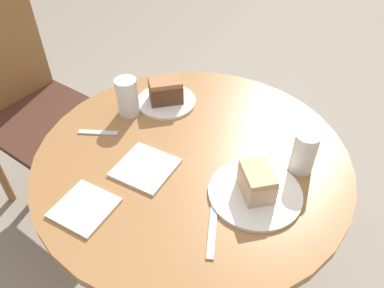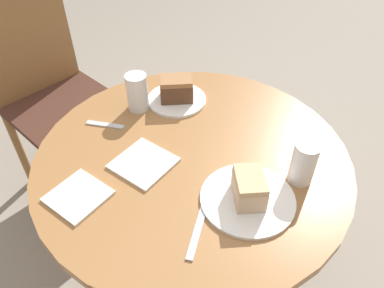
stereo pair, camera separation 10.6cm
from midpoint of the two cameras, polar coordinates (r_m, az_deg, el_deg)
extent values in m
plane|color=gray|center=(1.66, -1.94, -19.76)|extent=(8.00, 8.00, 0.00)
cylinder|color=#9E6B3D|center=(1.65, -1.95, -19.55)|extent=(0.51, 0.51, 0.03)
cylinder|color=#9E6B3D|center=(1.36, -2.28, -12.69)|extent=(0.08, 0.08, 0.66)
cylinder|color=#9E6B3D|center=(1.09, -2.76, -2.26)|extent=(0.91, 0.91, 0.03)
cylinder|color=olive|center=(1.67, -21.39, -9.57)|extent=(0.04, 0.04, 0.45)
cylinder|color=olive|center=(1.81, -11.90, -2.04)|extent=(0.04, 0.04, 0.45)
cylinder|color=olive|center=(2.09, -20.33, 2.87)|extent=(0.04, 0.04, 0.45)
cube|color=#47281E|center=(1.72, -22.70, 3.05)|extent=(0.50, 0.53, 0.03)
cylinder|color=white|center=(0.98, 6.54, -7.55)|extent=(0.24, 0.24, 0.01)
cylinder|color=white|center=(1.28, -6.31, 6.40)|extent=(0.20, 0.20, 0.01)
cube|color=beige|center=(0.96, 6.71, -6.16)|extent=(0.12, 0.12, 0.06)
cube|color=tan|center=(0.93, 6.89, -4.59)|extent=(0.11, 0.12, 0.02)
cube|color=brown|center=(1.26, -6.43, 7.76)|extent=(0.13, 0.12, 0.06)
cube|color=#9E6B42|center=(1.24, -6.57, 9.28)|extent=(0.13, 0.12, 0.02)
cylinder|color=beige|center=(1.23, -12.22, 6.27)|extent=(0.06, 0.06, 0.09)
cylinder|color=white|center=(1.22, -12.33, 6.91)|extent=(0.07, 0.07, 0.12)
cylinder|color=silver|center=(1.04, 13.75, -2.30)|extent=(0.06, 0.06, 0.08)
cylinder|color=white|center=(1.03, 13.95, -1.40)|extent=(0.06, 0.06, 0.12)
cube|color=silver|center=(1.05, -9.99, -3.70)|extent=(0.18, 0.18, 0.01)
cube|color=silver|center=(0.92, -0.18, -12.37)|extent=(0.16, 0.13, 0.00)
cube|color=silver|center=(1.20, -16.60, 1.57)|extent=(0.09, 0.11, 0.00)
cube|color=silver|center=(1.00, -19.06, -9.31)|extent=(0.17, 0.17, 0.01)
camera|label=1|loc=(0.05, -92.87, -2.58)|focal=35.00mm
camera|label=2|loc=(0.05, 87.13, 2.58)|focal=35.00mm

